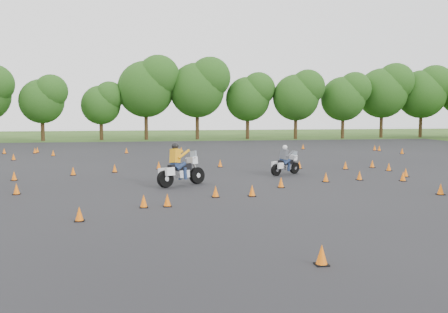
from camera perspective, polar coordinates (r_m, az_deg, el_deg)
name	(u,v)px	position (r m, az deg, el deg)	size (l,w,h in m)	color
ground	(239,193)	(21.12, 1.78, -4.22)	(140.00, 140.00, 0.00)	#2D5119
asphalt_pad	(218,175)	(26.97, -0.70, -2.15)	(62.00, 62.00, 0.00)	black
treeline	(210,100)	(55.76, -1.65, 6.44)	(86.89, 32.71, 11.21)	#214915
traffic_cones	(216,171)	(26.80, -0.92, -1.71)	(36.60, 33.39, 0.45)	orange
rider_grey	(285,160)	(27.29, 7.01, -0.37)	(2.12, 0.65, 1.63)	#484B51
rider_yellow	(182,164)	(23.12, -4.81, -0.88)	(2.61, 0.80, 2.01)	orange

